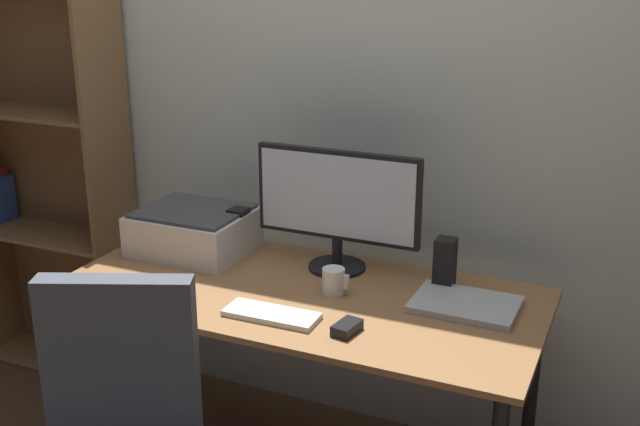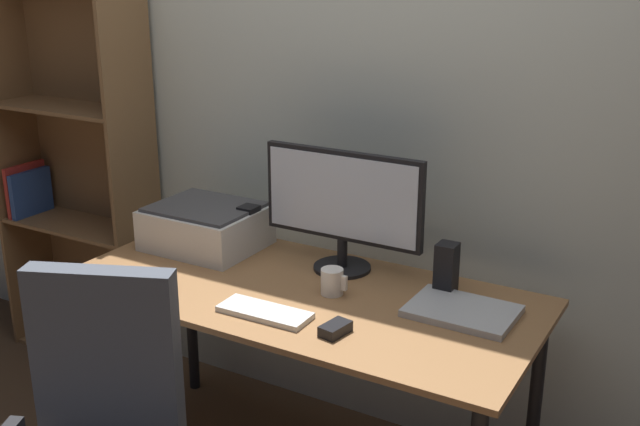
% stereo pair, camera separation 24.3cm
% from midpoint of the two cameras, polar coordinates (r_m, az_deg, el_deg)
% --- Properties ---
extents(back_wall, '(6.40, 0.10, 2.60)m').
position_cam_midpoint_polar(back_wall, '(2.81, 0.59, 8.85)').
color(back_wall, beige).
rests_on(back_wall, ground).
extents(desk, '(1.57, 0.73, 0.74)m').
position_cam_midpoint_polar(desk, '(2.54, -4.29, -7.53)').
color(desk, olive).
rests_on(desk, ground).
extents(monitor, '(0.59, 0.20, 0.42)m').
position_cam_midpoint_polar(monitor, '(2.59, -1.38, 0.81)').
color(monitor, black).
rests_on(monitor, desk).
extents(keyboard, '(0.29, 0.11, 0.02)m').
position_cam_midpoint_polar(keyboard, '(2.33, -6.63, -7.58)').
color(keyboard, silver).
rests_on(keyboard, desk).
extents(mouse, '(0.07, 0.10, 0.03)m').
position_cam_midpoint_polar(mouse, '(2.23, -1.13, -8.61)').
color(mouse, black).
rests_on(mouse, desk).
extents(coffee_mug, '(0.09, 0.07, 0.09)m').
position_cam_midpoint_polar(coffee_mug, '(2.46, -1.80, -5.14)').
color(coffee_mug, white).
rests_on(coffee_mug, desk).
extents(laptop, '(0.32, 0.23, 0.02)m').
position_cam_midpoint_polar(laptop, '(2.40, 7.92, -6.81)').
color(laptop, '#B7BABC').
rests_on(laptop, desk).
extents(speaker_left, '(0.06, 0.07, 0.17)m').
position_cam_midpoint_polar(speaker_left, '(2.81, -8.52, -1.38)').
color(speaker_left, black).
rests_on(speaker_left, desk).
extents(speaker_right, '(0.06, 0.07, 0.17)m').
position_cam_midpoint_polar(speaker_right, '(2.50, 6.55, -3.81)').
color(speaker_right, black).
rests_on(speaker_right, desk).
extents(printer, '(0.40, 0.34, 0.16)m').
position_cam_midpoint_polar(printer, '(2.86, -11.77, -1.32)').
color(printer, silver).
rests_on(printer, desk).
extents(bookshelf, '(0.74, 0.28, 1.78)m').
position_cam_midpoint_polar(bookshelf, '(3.54, -21.50, 2.68)').
color(bookshelf, brown).
rests_on(bookshelf, ground).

